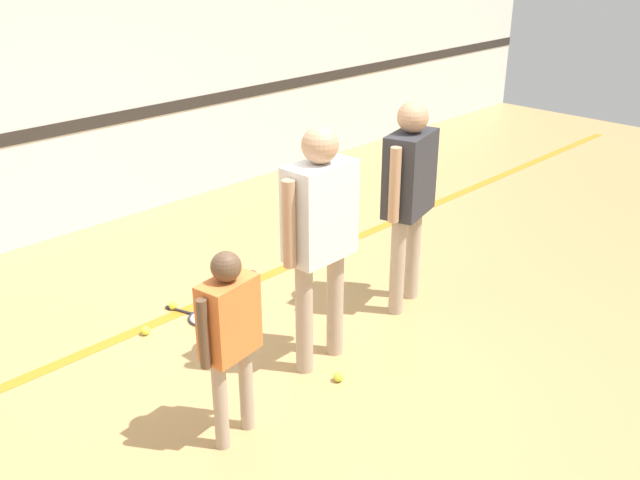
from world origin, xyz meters
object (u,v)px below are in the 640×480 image
Objects in this scene: person_instructor at (320,224)px; tennis_ball_stray_left at (145,331)px; person_student_right at (409,184)px; person_student_left at (230,327)px; racket_spare_on_floor at (204,317)px; tennis_ball_near_instructor at (338,377)px; tennis_ball_by_spare_racket at (173,306)px.

person_instructor reaches higher than tennis_ball_stray_left.
person_instructor is 1.02× the size of person_student_right.
tennis_ball_stray_left is (0.26, 1.35, -0.70)m from person_student_left.
person_student_left is 17.91× the size of tennis_ball_stray_left.
racket_spare_on_floor is (-0.21, 1.04, -1.00)m from person_instructor.
person_student_right is at bearing -31.84° from tennis_ball_stray_left.
person_instructor reaches higher than person_student_right.
person_student_left reaches higher than tennis_ball_near_instructor.
tennis_ball_by_spare_racket is (-1.33, 1.22, -0.96)m from person_student_right.
racket_spare_on_floor is at bearing 95.24° from tennis_ball_near_instructor.
racket_spare_on_floor is 0.29m from tennis_ball_by_spare_racket.
tennis_ball_stray_left is at bearing 70.54° from person_student_left.
person_student_right reaches higher than tennis_ball_near_instructor.
person_student_right is at bearing 17.52° from tennis_ball_near_instructor.
person_student_right is 2.04m from tennis_ball_by_spare_racket.
person_instructor is at bearing 172.51° from racket_spare_on_floor.
person_instructor is 1.46m from racket_spare_on_floor.
person_student_left is 17.91× the size of tennis_ball_by_spare_racket.
person_instructor is at bearing -77.40° from tennis_ball_by_spare_racket.
person_instructor is 0.98m from person_student_left.
tennis_ball_stray_left is at bearing -154.68° from tennis_ball_by_spare_racket.
tennis_ball_by_spare_racket is (-0.20, 1.57, 0.00)m from tennis_ball_near_instructor.
person_student_right is 1.52m from tennis_ball_near_instructor.
person_student_right is 3.02× the size of racket_spare_on_floor.
racket_spare_on_floor is 8.09× the size of tennis_ball_by_spare_racket.
person_instructor is 24.86× the size of tennis_ball_near_instructor.
tennis_ball_by_spare_racket is 1.00× the size of tennis_ball_stray_left.
tennis_ball_stray_left is (-0.56, 1.40, 0.00)m from tennis_ball_near_instructor.
tennis_ball_by_spare_racket is (-0.29, 1.31, -0.98)m from person_instructor.
person_instructor is 1.04m from person_student_right.
tennis_ball_near_instructor is at bearing -68.10° from tennis_ball_stray_left.
tennis_ball_near_instructor is 1.00× the size of tennis_ball_by_spare_racket.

